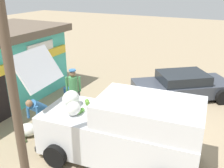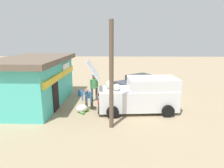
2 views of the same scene
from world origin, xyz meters
name	(u,v)px [view 1 (image 1 of 2)]	position (x,y,z in m)	size (l,w,h in m)	color
ground_plane	(147,122)	(0.00, 0.00, 0.00)	(60.00, 60.00, 0.00)	#9E896B
delivery_van	(124,130)	(-2.33, -0.05, 0.98)	(2.42, 5.15, 2.95)	silver
parked_sedan	(182,86)	(2.68, -0.64, 0.56)	(3.86, 4.37, 1.15)	#383D47
vendor_standing	(73,88)	(-0.56, 2.80, 1.02)	(0.47, 0.50, 1.77)	#4C4C51
customer_bending	(39,111)	(-2.32, 2.96, 0.85)	(0.77, 0.59, 1.38)	#4C4C51
unloaded_banana_pile	(28,130)	(-2.60, 3.27, 0.20)	(0.85, 0.83, 0.43)	silver
paint_bucket	(67,92)	(0.62, 3.97, 0.20)	(0.33, 0.33, 0.40)	blue
utility_pole	(14,100)	(-4.47, 1.54, 2.46)	(0.20, 0.20, 4.93)	brown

